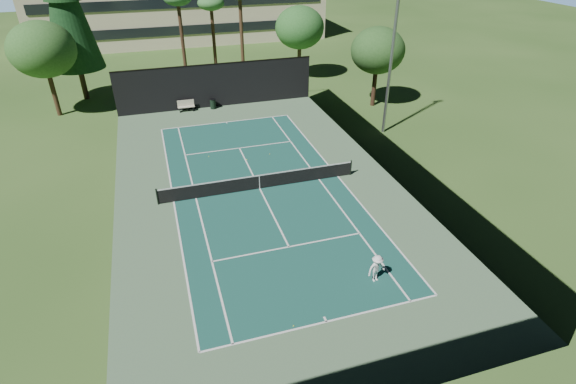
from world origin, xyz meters
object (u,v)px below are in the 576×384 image
Objects in this scene: tennis_ball_c at (270,154)px; player at (377,268)px; tennis_ball_d at (209,156)px; park_bench at (186,105)px; tennis_net at (259,181)px; trash_bin at (213,104)px; tennis_ball_a at (294,326)px; tennis_ball_b at (247,160)px.

player is at bearing -85.05° from tennis_ball_c.
tennis_ball_d is 9.99m from park_bench.
tennis_net is 8.60× the size of park_bench.
tennis_ball_c is at bearing -77.06° from trash_bin.
tennis_ball_c is 0.04× the size of park_bench.
tennis_ball_a is at bearing -96.99° from tennis_net.
tennis_ball_b is at bearing 88.69° from tennis_net.
tennis_ball_b is at bearing 84.52° from tennis_ball_a.
trash_bin is (1.91, 9.89, 0.45)m from tennis_ball_d.
tennis_ball_d is (-5.69, 15.75, -0.71)m from player.
park_bench reaches higher than tennis_ball_d.
tennis_net is at bearing -66.41° from tennis_ball_d.
tennis_ball_b is 11.30m from trash_bin.
trash_bin reaches higher than tennis_ball_d.
tennis_ball_c is 11.15m from trash_bin.
tennis_ball_a is (-4.66, -1.59, -0.71)m from player.
park_bench is at bearing 105.28° from tennis_ball_b.
park_bench is 2.45m from trash_bin.
park_bench is (-3.10, 11.34, 0.51)m from tennis_ball_b.
tennis_net is 216.17× the size of tennis_ball_a.
tennis_ball_b is (-3.12, 14.36, -0.70)m from player.
trash_bin reaches higher than tennis_ball_b.
tennis_ball_a is at bearing -95.48° from tennis_ball_b.
tennis_ball_a is (-1.43, -11.70, -0.53)m from tennis_net.
trash_bin is (2.45, -0.07, -0.07)m from park_bench.
tennis_ball_a is at bearing -91.85° from trash_bin.
tennis_net reaches higher than tennis_ball_c.
tennis_ball_d reaches higher than tennis_ball_a.
tennis_ball_c is 1.02× the size of tennis_ball_d.
tennis_net is 195.82× the size of tennis_ball_d.
park_bench is (-6.22, 25.70, -0.19)m from player.
player reaches higher than trash_bin.
tennis_ball_a is 0.91× the size of tennis_ball_d.
tennis_ball_d is 0.04× the size of park_bench.
tennis_ball_d is 10.08m from trash_bin.
park_bench is (-3.00, 15.60, -0.01)m from tennis_net.
player reaches higher than tennis_net.
tennis_ball_d is 0.07× the size of trash_bin.
trash_bin is at bearing -1.70° from park_bench.
tennis_net reaches higher than trash_bin.
tennis_ball_d is (-2.56, 1.38, -0.01)m from tennis_ball_b.
player reaches higher than tennis_ball_c.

